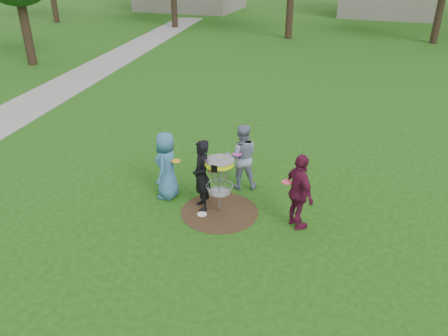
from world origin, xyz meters
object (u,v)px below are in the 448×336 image
(player_blue, at_px, (167,166))
(player_black, at_px, (202,176))
(player_maroon, at_px, (299,192))
(player_grey, at_px, (242,157))
(disc_golf_basket, at_px, (219,173))

(player_blue, height_order, player_black, player_black)
(player_black, distance_m, player_maroon, 2.24)
(player_black, height_order, player_grey, player_black)
(player_blue, relative_size, player_maroon, 0.97)
(player_blue, xyz_separation_m, disc_golf_basket, (1.44, -0.26, 0.18))
(player_black, bearing_deg, player_blue, -138.83)
(player_black, xyz_separation_m, disc_golf_basket, (0.45, -0.04, 0.17))
(player_grey, bearing_deg, player_blue, 13.57)
(player_blue, relative_size, player_grey, 0.99)
(player_grey, height_order, player_maroon, player_maroon)
(player_maroon, bearing_deg, player_black, 49.06)
(player_maroon, bearing_deg, player_blue, 45.40)
(player_blue, xyz_separation_m, player_grey, (1.54, 1.05, 0.01))
(disc_golf_basket, bearing_deg, player_blue, 169.78)
(disc_golf_basket, bearing_deg, player_maroon, 0.67)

